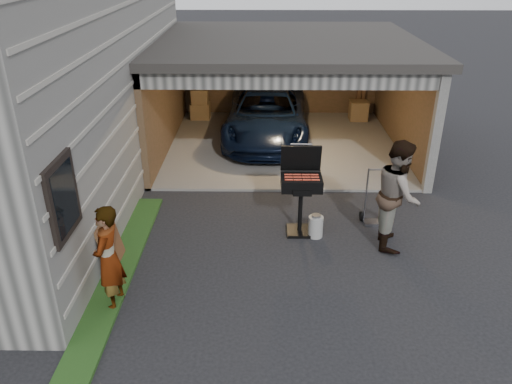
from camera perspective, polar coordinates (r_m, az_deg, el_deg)
The scene contains 10 objects.
ground at distance 8.31m, azimuth -0.55°, elevation -10.66°, with size 80.00×80.00×0.00m, color black.
groundcover_strip at distance 7.89m, azimuth -17.81°, elevation -14.23°, with size 0.50×8.00×0.06m, color #193814.
garage at distance 13.81m, azimuth 3.27°, elevation 13.11°, with size 6.80×6.30×2.90m.
minivan at distance 14.22m, azimuth 1.21°, elevation 8.54°, with size 2.23×4.84×1.35m, color black.
woman at distance 7.75m, azimuth -16.51°, elevation -7.28°, with size 0.62×0.41×1.70m, color #9FB3C9.
man at distance 9.27m, azimuth 15.89°, elevation -0.25°, with size 0.99×0.77×2.03m, color #412419.
bbq_grill at distance 9.34m, azimuth 5.18°, elevation 0.82°, with size 0.76×0.66×1.69m.
propane_tank at distance 9.57m, azimuth 6.83°, elevation -3.95°, with size 0.28×0.28×0.42m, color #B2B2AE.
plywood_panel at distance 8.87m, azimuth -16.26°, elevation -5.69°, with size 0.04×0.83×0.93m, color #57301D.
hand_truck at distance 10.27m, azimuth 13.21°, elevation -2.21°, with size 0.48×0.36×1.15m.
Camera 1 is at (0.16, -6.65, 4.99)m, focal length 35.00 mm.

